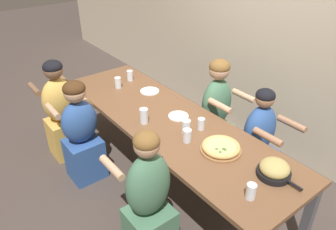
# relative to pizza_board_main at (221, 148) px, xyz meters

# --- Properties ---
(ground_plane) EXTENTS (18.00, 18.00, 0.00)m
(ground_plane) POSITION_rel_pizza_board_main_xyz_m (-0.65, -0.04, -0.78)
(ground_plane) COLOR #423833
(ground_plane) RESTS_ON ground
(restaurant_back_panel) EXTENTS (10.00, 0.06, 3.20)m
(restaurant_back_panel) POSITION_rel_pizza_board_main_xyz_m (-0.65, 1.35, 0.82)
(restaurant_back_panel) COLOR beige
(restaurant_back_panel) RESTS_ON ground
(dining_table) EXTENTS (2.79, 0.83, 0.75)m
(dining_table) POSITION_rel_pizza_board_main_xyz_m (-0.65, -0.04, -0.10)
(dining_table) COLOR brown
(dining_table) RESTS_ON ground
(pizza_board_main) EXTENTS (0.34, 0.34, 0.06)m
(pizza_board_main) POSITION_rel_pizza_board_main_xyz_m (0.00, 0.00, 0.00)
(pizza_board_main) COLOR #996B42
(pizza_board_main) RESTS_ON dining_table
(skillet_bowl) EXTENTS (0.36, 0.25, 0.13)m
(skillet_bowl) POSITION_rel_pizza_board_main_xyz_m (0.45, 0.09, 0.02)
(skillet_bowl) COLOR black
(skillet_bowl) RESTS_ON dining_table
(empty_plate_a) EXTENTS (0.19, 0.19, 0.02)m
(empty_plate_a) POSITION_rel_pizza_board_main_xyz_m (-0.63, 0.07, -0.02)
(empty_plate_a) COLOR white
(empty_plate_a) RESTS_ON dining_table
(empty_plate_b) EXTENTS (0.21, 0.21, 0.02)m
(empty_plate_b) POSITION_rel_pizza_board_main_xyz_m (-1.23, 0.16, -0.02)
(empty_plate_b) COLOR white
(empty_plate_b) RESTS_ON dining_table
(drinking_glass_a) EXTENTS (0.08, 0.08, 0.12)m
(drinking_glass_a) POSITION_rel_pizza_board_main_xyz_m (-0.38, -0.05, 0.02)
(drinking_glass_a) COLOR silver
(drinking_glass_a) RESTS_ON dining_table
(drinking_glass_b) EXTENTS (0.07, 0.07, 0.12)m
(drinking_glass_b) POSITION_rel_pizza_board_main_xyz_m (-1.62, 0.15, 0.03)
(drinking_glass_b) COLOR silver
(drinking_glass_b) RESTS_ON dining_table
(drinking_glass_c) EXTENTS (0.07, 0.07, 0.12)m
(drinking_glass_c) POSITION_rel_pizza_board_main_xyz_m (-1.53, -0.06, 0.03)
(drinking_glass_c) COLOR silver
(drinking_glass_c) RESTS_ON dining_table
(drinking_glass_d) EXTENTS (0.08, 0.08, 0.15)m
(drinking_glass_d) POSITION_rel_pizza_board_main_xyz_m (-0.74, -0.25, 0.04)
(drinking_glass_d) COLOR silver
(drinking_glass_d) RESTS_ON dining_table
(drinking_glass_e) EXTENTS (0.07, 0.07, 0.12)m
(drinking_glass_e) POSITION_rel_pizza_board_main_xyz_m (0.49, -0.22, 0.02)
(drinking_glass_e) COLOR silver
(drinking_glass_e) RESTS_ON dining_table
(drinking_glass_f) EXTENTS (0.07, 0.07, 0.11)m
(drinking_glass_f) POSITION_rel_pizza_board_main_xyz_m (-0.34, 0.09, 0.02)
(drinking_glass_f) COLOR silver
(drinking_glass_f) RESTS_ON dining_table
(drinking_glass_g) EXTENTS (0.07, 0.07, 0.12)m
(drinking_glass_g) POSITION_rel_pizza_board_main_xyz_m (-0.27, -0.13, 0.02)
(drinking_glass_g) COLOR silver
(drinking_glass_g) RESTS_ON dining_table
(diner_far_center) EXTENTS (0.51, 0.40, 1.20)m
(diner_far_center) POSITION_rel_pizza_board_main_xyz_m (-0.63, 0.59, -0.22)
(diner_far_center) COLOR #477556
(diner_far_center) RESTS_ON ground
(diner_near_midleft) EXTENTS (0.51, 0.40, 1.11)m
(diner_near_midleft) POSITION_rel_pizza_board_main_xyz_m (-1.24, -0.68, -0.26)
(diner_near_midleft) COLOR #2D5193
(diner_near_midleft) RESTS_ON ground
(diner_near_left) EXTENTS (0.51, 0.40, 1.15)m
(diner_near_left) POSITION_rel_pizza_board_main_xyz_m (-1.75, -0.68, -0.25)
(diner_near_left) COLOR gold
(diner_near_left) RESTS_ON ground
(diner_near_midright) EXTENTS (0.51, 0.40, 1.17)m
(diner_near_midright) POSITION_rel_pizza_board_main_xyz_m (-0.06, -0.68, -0.25)
(diner_near_midright) COLOR #477556
(diner_near_midright) RESTS_ON ground
(diner_far_midright) EXTENTS (0.51, 0.40, 1.10)m
(diner_far_midright) POSITION_rel_pizza_board_main_xyz_m (-0.06, 0.59, -0.28)
(diner_far_midright) COLOR #2D5193
(diner_far_midright) RESTS_ON ground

